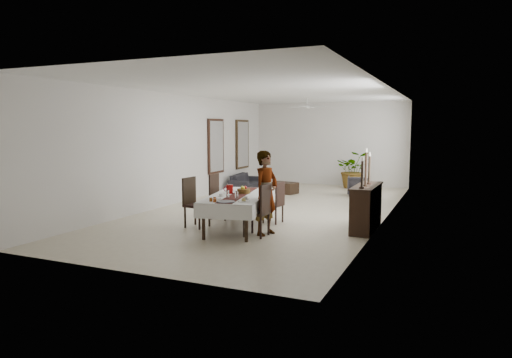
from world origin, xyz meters
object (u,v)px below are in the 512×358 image
Objects in this scene: red_pitcher at (230,189)px; woman at (266,193)px; sofa at (246,181)px; dining_table_top at (239,196)px; sideboard_body at (366,208)px.

red_pitcher is 0.11× the size of woman.
woman is 0.94× the size of sofa.
woman is at bearing -31.21° from dining_table_top.
woman is at bearing -144.93° from sideboard_body.
woman is at bearing -19.66° from red_pitcher.
red_pitcher is 1.10m from woman.
red_pitcher is at bearing -162.23° from sideboard_body.
sofa is (-2.68, 6.12, -0.45)m from dining_table_top.
dining_table_top is at bearing -163.66° from sofa.
woman reaches higher than red_pitcher.
sideboard_body is 7.35m from sofa.
sofa is (-3.44, 6.40, -0.60)m from woman.
red_pitcher is at bearing -165.53° from sofa.
dining_table_top is 0.82m from woman.
sideboard_body is at bearing 17.77° from red_pitcher.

